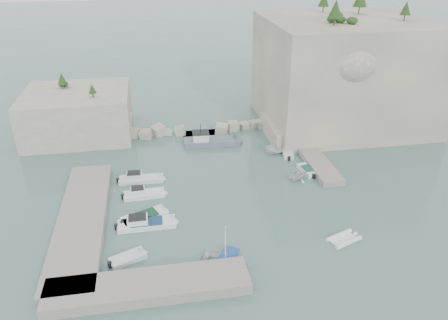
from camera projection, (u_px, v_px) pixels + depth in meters
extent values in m
plane|color=slate|center=(233.00, 205.00, 51.38)|extent=(400.00, 400.00, 0.00)
cube|color=beige|center=(345.00, 73.00, 71.23)|extent=(26.00, 22.00, 17.00)
cube|color=beige|center=(292.00, 129.00, 68.60)|extent=(8.00, 10.00, 2.50)
cube|color=beige|center=(78.00, 113.00, 68.70)|extent=(16.00, 14.00, 7.00)
cube|color=#9E9689|center=(82.00, 221.00, 47.66)|extent=(5.00, 24.00, 1.10)
cube|color=#9E9689|center=(149.00, 287.00, 38.63)|extent=(18.00, 4.00, 1.10)
cube|color=#9E9689|center=(313.00, 156.00, 62.04)|extent=(3.00, 16.00, 0.80)
cube|color=beige|center=(201.00, 129.00, 70.23)|extent=(28.00, 3.00, 1.40)
imported|color=white|center=(225.00, 265.00, 42.03)|extent=(5.76, 5.23, 0.98)
imported|color=silver|center=(297.00, 179.00, 56.91)|extent=(3.59, 3.37, 1.52)
imported|color=silver|center=(279.00, 153.00, 63.92)|extent=(4.46, 2.21, 1.65)
cylinder|color=white|center=(225.00, 243.00, 40.86)|extent=(0.10, 0.10, 4.20)
cone|color=#1E4219|center=(336.00, 9.00, 61.19)|extent=(1.96, 1.96, 2.45)
cone|color=#1E4219|center=(406.00, 8.00, 64.98)|extent=(1.57, 1.57, 1.96)
cone|color=#1E4219|center=(62.00, 79.00, 67.83)|extent=(1.40, 1.40, 1.75)
cone|color=#1E4219|center=(92.00, 89.00, 64.35)|extent=(1.12, 1.12, 1.40)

